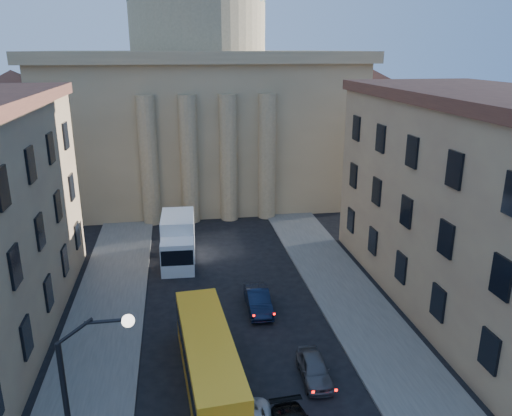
# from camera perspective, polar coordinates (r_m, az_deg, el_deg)

# --- Properties ---
(sidewalk_left) EXTENTS (5.00, 60.00, 0.15)m
(sidewalk_left) POSITION_cam_1_polar(r_m,az_deg,el_deg) (30.80, -18.06, -17.04)
(sidewalk_left) COLOR #56544F
(sidewalk_left) RESTS_ON ground
(sidewalk_right) EXTENTS (5.00, 60.00, 0.15)m
(sidewalk_right) POSITION_cam_1_polar(r_m,az_deg,el_deg) (32.62, 14.01, -14.54)
(sidewalk_right) COLOR #56544F
(sidewalk_right) RESTS_ON ground
(church) EXTENTS (68.02, 28.76, 36.60)m
(church) POSITION_cam_1_polar(r_m,az_deg,el_deg) (62.88, -6.40, 12.75)
(church) COLOR #907B58
(church) RESTS_ON ground
(building_right) EXTENTS (11.60, 26.60, 14.70)m
(building_right) POSITION_cam_1_polar(r_m,az_deg,el_deg) (36.84, 24.68, 0.67)
(building_right) COLOR tan
(building_right) RESTS_ON ground
(street_lamp) EXTENTS (2.62, 0.44, 8.83)m
(street_lamp) POSITION_cam_1_polar(r_m,az_deg,el_deg) (19.55, -19.15, -20.94)
(street_lamp) COLOR black
(street_lamp) RESTS_ON ground
(car_right_far) EXTENTS (1.66, 3.80, 1.28)m
(car_right_far) POSITION_cam_1_polar(r_m,az_deg,el_deg) (28.62, 6.66, -17.76)
(car_right_far) COLOR #4C4C51
(car_right_far) RESTS_ON ground
(car_right_distant) EXTENTS (1.59, 4.40, 1.44)m
(car_right_distant) POSITION_cam_1_polar(r_m,az_deg,el_deg) (34.84, 0.25, -10.50)
(car_right_distant) COLOR black
(car_right_distant) RESTS_ON ground
(city_bus) EXTENTS (3.19, 10.84, 3.01)m
(city_bus) POSITION_cam_1_polar(r_m,az_deg,el_deg) (27.50, -5.44, -16.87)
(city_bus) COLOR #FAA81B
(city_bus) RESTS_ON ground
(box_truck) EXTENTS (2.93, 6.92, 3.75)m
(box_truck) POSITION_cam_1_polar(r_m,az_deg,el_deg) (42.57, -8.89, -3.75)
(box_truck) COLOR white
(box_truck) RESTS_ON ground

